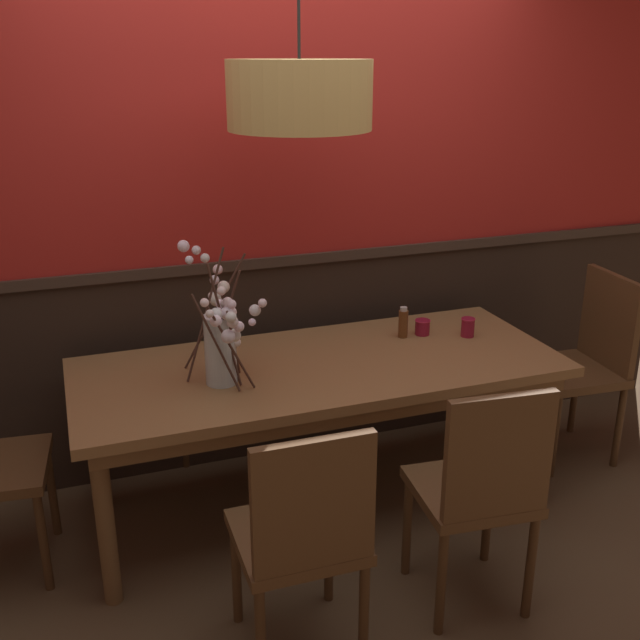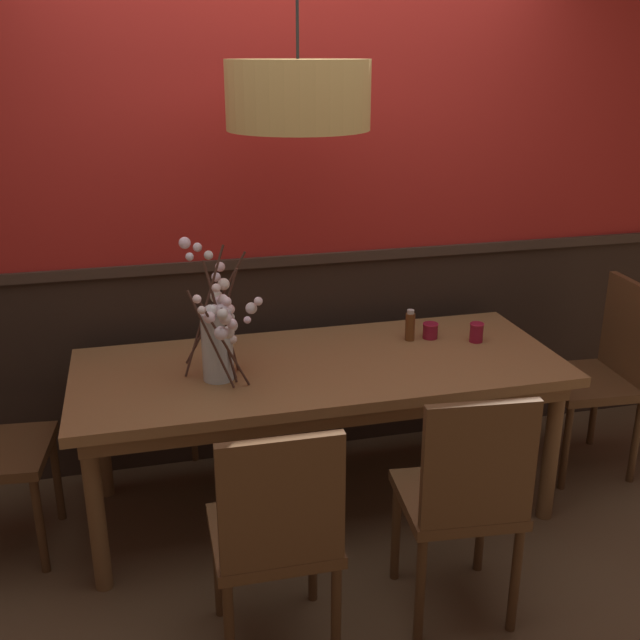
{
  "view_description": "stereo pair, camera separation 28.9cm",
  "coord_description": "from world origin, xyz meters",
  "px_view_note": "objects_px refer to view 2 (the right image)",
  "views": [
    {
      "loc": [
        -1.02,
        -2.85,
        2.02
      ],
      "look_at": [
        0.0,
        0.0,
        0.93
      ],
      "focal_mm": 41.78,
      "sensor_mm": 36.0,
      "label": 1
    },
    {
      "loc": [
        -0.74,
        -2.93,
        2.02
      ],
      "look_at": [
        0.0,
        0.0,
        0.93
      ],
      "focal_mm": 41.78,
      "sensor_mm": 36.0,
      "label": 2
    }
  ],
  "objects_px": {
    "chair_far_side_right": "(344,338)",
    "candle_holder_nearer_center": "(430,330)",
    "dining_table": "(320,379)",
    "chair_near_side_left": "(276,531)",
    "chair_near_side_right": "(464,494)",
    "condiment_bottle": "(410,326)",
    "chair_far_side_left": "(217,349)",
    "pendant_lamp": "(298,95)",
    "chair_head_east_end": "(603,367)",
    "candle_holder_nearer_edge": "(476,332)",
    "vase_with_blossoms": "(219,334)"
  },
  "relations": [
    {
      "from": "chair_far_side_right",
      "to": "candle_holder_nearer_center",
      "type": "bearing_deg",
      "value": -69.85
    },
    {
      "from": "dining_table",
      "to": "chair_near_side_left",
      "type": "distance_m",
      "value": 0.96
    },
    {
      "from": "chair_near_side_right",
      "to": "condiment_bottle",
      "type": "xyz_separation_m",
      "value": [
        0.16,
        1.01,
        0.27
      ]
    },
    {
      "from": "chair_far_side_left",
      "to": "chair_near_side_right",
      "type": "distance_m",
      "value": 1.8
    },
    {
      "from": "chair_far_side_right",
      "to": "condiment_bottle",
      "type": "xyz_separation_m",
      "value": [
        0.14,
        -0.66,
        0.29
      ]
    },
    {
      "from": "chair_near_side_left",
      "to": "candle_holder_nearer_center",
      "type": "height_order",
      "value": "chair_near_side_left"
    },
    {
      "from": "condiment_bottle",
      "to": "pendant_lamp",
      "type": "relative_size",
      "value": 0.13
    },
    {
      "from": "dining_table",
      "to": "chair_near_side_left",
      "type": "relative_size",
      "value": 2.31
    },
    {
      "from": "chair_near_side_left",
      "to": "condiment_bottle",
      "type": "relative_size",
      "value": 6.11
    },
    {
      "from": "chair_far_side_right",
      "to": "pendant_lamp",
      "type": "height_order",
      "value": "pendant_lamp"
    },
    {
      "from": "chair_head_east_end",
      "to": "candle_holder_nearer_center",
      "type": "bearing_deg",
      "value": 170.64
    },
    {
      "from": "chair_near_side_right",
      "to": "condiment_bottle",
      "type": "bearing_deg",
      "value": 80.82
    },
    {
      "from": "chair_near_side_left",
      "to": "chair_head_east_end",
      "type": "height_order",
      "value": "chair_head_east_end"
    },
    {
      "from": "dining_table",
      "to": "chair_far_side_right",
      "type": "distance_m",
      "value": 0.9
    },
    {
      "from": "candle_holder_nearer_edge",
      "to": "pendant_lamp",
      "type": "relative_size",
      "value": 0.08
    },
    {
      "from": "chair_near_side_right",
      "to": "vase_with_blossoms",
      "type": "xyz_separation_m",
      "value": [
        -0.77,
        0.79,
        0.39
      ]
    },
    {
      "from": "chair_head_east_end",
      "to": "vase_with_blossoms",
      "type": "xyz_separation_m",
      "value": [
        -1.91,
        -0.08,
        0.38
      ]
    },
    {
      "from": "chair_far_side_left",
      "to": "condiment_bottle",
      "type": "xyz_separation_m",
      "value": [
        0.85,
        -0.66,
        0.29
      ]
    },
    {
      "from": "chair_head_east_end",
      "to": "chair_far_side_right",
      "type": "bearing_deg",
      "value": 144.38
    },
    {
      "from": "chair_far_side_right",
      "to": "chair_near_side_left",
      "type": "height_order",
      "value": "chair_near_side_left"
    },
    {
      "from": "dining_table",
      "to": "pendant_lamp",
      "type": "height_order",
      "value": "pendant_lamp"
    },
    {
      "from": "vase_with_blossoms",
      "to": "dining_table",
      "type": "bearing_deg",
      "value": 7.43
    },
    {
      "from": "chair_far_side_left",
      "to": "pendant_lamp",
      "type": "relative_size",
      "value": 0.78
    },
    {
      "from": "chair_far_side_left",
      "to": "chair_near_side_left",
      "type": "bearing_deg",
      "value": -90.11
    },
    {
      "from": "candle_holder_nearer_center",
      "to": "candle_holder_nearer_edge",
      "type": "bearing_deg",
      "value": -26.66
    },
    {
      "from": "dining_table",
      "to": "chair_near_side_right",
      "type": "height_order",
      "value": "chair_near_side_right"
    },
    {
      "from": "candle_holder_nearer_center",
      "to": "candle_holder_nearer_edge",
      "type": "distance_m",
      "value": 0.22
    },
    {
      "from": "condiment_bottle",
      "to": "pendant_lamp",
      "type": "bearing_deg",
      "value": -161.13
    },
    {
      "from": "chair_near_side_left",
      "to": "chair_near_side_right",
      "type": "distance_m",
      "value": 0.69
    },
    {
      "from": "vase_with_blossoms",
      "to": "candle_holder_nearer_center",
      "type": "xyz_separation_m",
      "value": [
        1.03,
        0.22,
        -0.16
      ]
    },
    {
      "from": "candle_holder_nearer_center",
      "to": "chair_head_east_end",
      "type": "bearing_deg",
      "value": -9.36
    },
    {
      "from": "chair_far_side_right",
      "to": "chair_far_side_left",
      "type": "distance_m",
      "value": 0.71
    },
    {
      "from": "chair_near_side_left",
      "to": "pendant_lamp",
      "type": "relative_size",
      "value": 0.8
    },
    {
      "from": "vase_with_blossoms",
      "to": "pendant_lamp",
      "type": "relative_size",
      "value": 0.49
    },
    {
      "from": "chair_far_side_right",
      "to": "chair_far_side_left",
      "type": "relative_size",
      "value": 0.98
    },
    {
      "from": "chair_far_side_left",
      "to": "vase_with_blossoms",
      "type": "bearing_deg",
      "value": -95.1
    },
    {
      "from": "dining_table",
      "to": "vase_with_blossoms",
      "type": "height_order",
      "value": "vase_with_blossoms"
    },
    {
      "from": "chair_head_east_end",
      "to": "pendant_lamp",
      "type": "xyz_separation_m",
      "value": [
        -1.56,
        -0.05,
        1.32
      ]
    },
    {
      "from": "vase_with_blossoms",
      "to": "condiment_bottle",
      "type": "distance_m",
      "value": 0.96
    },
    {
      "from": "condiment_bottle",
      "to": "pendant_lamp",
      "type": "xyz_separation_m",
      "value": [
        -0.58,
        -0.2,
        1.07
      ]
    },
    {
      "from": "chair_near_side_right",
      "to": "condiment_bottle",
      "type": "height_order",
      "value": "chair_near_side_right"
    },
    {
      "from": "chair_far_side_left",
      "to": "condiment_bottle",
      "type": "height_order",
      "value": "chair_far_side_left"
    },
    {
      "from": "chair_far_side_left",
      "to": "condiment_bottle",
      "type": "bearing_deg",
      "value": -37.63
    },
    {
      "from": "chair_far_side_right",
      "to": "chair_head_east_end",
      "type": "height_order",
      "value": "chair_head_east_end"
    },
    {
      "from": "dining_table",
      "to": "chair_far_side_right",
      "type": "bearing_deg",
      "value": 67.1
    },
    {
      "from": "candle_holder_nearer_center",
      "to": "condiment_bottle",
      "type": "distance_m",
      "value": 0.11
    },
    {
      "from": "chair_far_side_left",
      "to": "candle_holder_nearer_center",
      "type": "xyz_separation_m",
      "value": [
        0.96,
        -0.65,
        0.26
      ]
    },
    {
      "from": "chair_head_east_end",
      "to": "chair_near_side_left",
      "type": "bearing_deg",
      "value": -154.1
    },
    {
      "from": "dining_table",
      "to": "condiment_bottle",
      "type": "relative_size",
      "value": 14.1
    },
    {
      "from": "chair_head_east_end",
      "to": "chair_far_side_left",
      "type": "distance_m",
      "value": 2.0
    }
  ]
}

